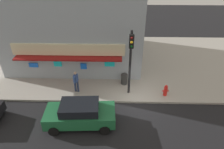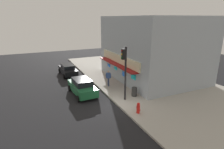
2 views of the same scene
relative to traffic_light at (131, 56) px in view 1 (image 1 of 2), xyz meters
The scene contains 8 objects.
ground_plane 3.64m from the traffic_light, 61.05° to the right, with size 64.08×64.08×0.00m, color black.
sidewalk 6.51m from the traffic_light, 84.13° to the left, with size 42.72×13.16×0.16m, color #A39E93.
corner_building 8.26m from the traffic_light, 126.33° to the left, with size 12.03×10.23×7.74m.
traffic_light is the anchor object (origin of this frame).
fire_hydrant 3.99m from the traffic_light, ahead, with size 0.52×0.28×0.93m.
trash_can 3.15m from the traffic_light, 103.37° to the left, with size 0.55×0.55×0.90m, color #2D2D2D.
pedestrian 4.71m from the traffic_light, behind, with size 0.42×0.59×1.80m.
parked_car_green 5.24m from the traffic_light, 135.87° to the right, with size 4.55×2.29×1.69m.
Camera 1 is at (-1.57, -11.62, 9.77)m, focal length 32.02 mm.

